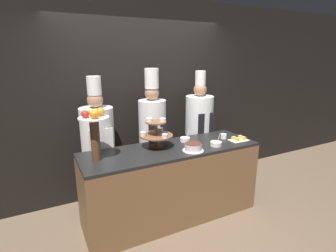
{
  "coord_description": "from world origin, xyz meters",
  "views": [
    {
      "loc": [
        -1.4,
        -2.3,
        2.0
      ],
      "look_at": [
        0.0,
        0.45,
        1.18
      ],
      "focal_mm": 28.0,
      "sensor_mm": 36.0,
      "label": 1
    }
  ],
  "objects_px": {
    "tiered_stand": "(156,133)",
    "chef_left": "(98,142)",
    "fruit_pedestal": "(95,128)",
    "cake_round": "(193,147)",
    "serving_bowl_far": "(185,139)",
    "chef_center_right": "(199,127)",
    "cup_white": "(224,136)",
    "serving_bowl_near": "(216,144)",
    "cake_square_tray": "(239,139)",
    "chef_center_left": "(152,131)"
  },
  "relations": [
    {
      "from": "tiered_stand",
      "to": "fruit_pedestal",
      "type": "xyz_separation_m",
      "value": [
        -0.74,
        -0.08,
        0.17
      ]
    },
    {
      "from": "serving_bowl_far",
      "to": "chef_center_right",
      "type": "height_order",
      "value": "chef_center_right"
    },
    {
      "from": "serving_bowl_near",
      "to": "chef_center_left",
      "type": "relative_size",
      "value": 0.08
    },
    {
      "from": "cup_white",
      "to": "serving_bowl_near",
      "type": "xyz_separation_m",
      "value": [
        -0.28,
        -0.2,
        -0.0
      ]
    },
    {
      "from": "serving_bowl_near",
      "to": "chef_left",
      "type": "bearing_deg",
      "value": 150.68
    },
    {
      "from": "tiered_stand",
      "to": "serving_bowl_far",
      "type": "bearing_deg",
      "value": 4.88
    },
    {
      "from": "cake_round",
      "to": "serving_bowl_near",
      "type": "xyz_separation_m",
      "value": [
        0.35,
        0.02,
        -0.02
      ]
    },
    {
      "from": "fruit_pedestal",
      "to": "chef_center_left",
      "type": "distance_m",
      "value": 1.05
    },
    {
      "from": "chef_left",
      "to": "chef_center_right",
      "type": "height_order",
      "value": "chef_center_right"
    },
    {
      "from": "serving_bowl_near",
      "to": "chef_left",
      "type": "relative_size",
      "value": 0.09
    },
    {
      "from": "cup_white",
      "to": "chef_center_left",
      "type": "height_order",
      "value": "chef_center_left"
    },
    {
      "from": "fruit_pedestal",
      "to": "chef_center_left",
      "type": "height_order",
      "value": "chef_center_left"
    },
    {
      "from": "chef_center_right",
      "to": "chef_left",
      "type": "bearing_deg",
      "value": -180.0
    },
    {
      "from": "cake_square_tray",
      "to": "chef_center_right",
      "type": "height_order",
      "value": "chef_center_right"
    },
    {
      "from": "cake_round",
      "to": "fruit_pedestal",
      "type": "bearing_deg",
      "value": 167.76
    },
    {
      "from": "serving_bowl_near",
      "to": "tiered_stand",
      "type": "bearing_deg",
      "value": 156.53
    },
    {
      "from": "fruit_pedestal",
      "to": "cup_white",
      "type": "height_order",
      "value": "fruit_pedestal"
    },
    {
      "from": "serving_bowl_far",
      "to": "cake_square_tray",
      "type": "bearing_deg",
      "value": -23.92
    },
    {
      "from": "cake_square_tray",
      "to": "fruit_pedestal",
      "type": "bearing_deg",
      "value": 174.62
    },
    {
      "from": "fruit_pedestal",
      "to": "serving_bowl_far",
      "type": "bearing_deg",
      "value": 5.75
    },
    {
      "from": "fruit_pedestal",
      "to": "chef_left",
      "type": "relative_size",
      "value": 0.32
    },
    {
      "from": "tiered_stand",
      "to": "cake_square_tray",
      "type": "relative_size",
      "value": 1.63
    },
    {
      "from": "chef_left",
      "to": "chef_center_left",
      "type": "bearing_deg",
      "value": 0.01
    },
    {
      "from": "fruit_pedestal",
      "to": "serving_bowl_far",
      "type": "distance_m",
      "value": 1.22
    },
    {
      "from": "cake_round",
      "to": "chef_center_right",
      "type": "bearing_deg",
      "value": 52.3
    },
    {
      "from": "serving_bowl_far",
      "to": "tiered_stand",
      "type": "bearing_deg",
      "value": -175.12
    },
    {
      "from": "fruit_pedestal",
      "to": "tiered_stand",
      "type": "bearing_deg",
      "value": 6.26
    },
    {
      "from": "tiered_stand",
      "to": "chef_left",
      "type": "distance_m",
      "value": 0.76
    },
    {
      "from": "fruit_pedestal",
      "to": "cake_square_tray",
      "type": "relative_size",
      "value": 2.25
    },
    {
      "from": "cup_white",
      "to": "chef_center_right",
      "type": "xyz_separation_m",
      "value": [
        -0.05,
        0.52,
        0.01
      ]
    },
    {
      "from": "tiered_stand",
      "to": "fruit_pedestal",
      "type": "distance_m",
      "value": 0.76
    },
    {
      "from": "serving_bowl_near",
      "to": "serving_bowl_far",
      "type": "relative_size",
      "value": 1.02
    },
    {
      "from": "cake_square_tray",
      "to": "chef_center_right",
      "type": "distance_m",
      "value": 0.7
    },
    {
      "from": "cup_white",
      "to": "cake_square_tray",
      "type": "bearing_deg",
      "value": -50.9
    },
    {
      "from": "cake_round",
      "to": "serving_bowl_near",
      "type": "distance_m",
      "value": 0.35
    },
    {
      "from": "chef_left",
      "to": "cup_white",
      "type": "bearing_deg",
      "value": -18.56
    },
    {
      "from": "serving_bowl_far",
      "to": "chef_center_left",
      "type": "xyz_separation_m",
      "value": [
        -0.29,
        0.39,
        0.05
      ]
    },
    {
      "from": "tiered_stand",
      "to": "cake_round",
      "type": "height_order",
      "value": "tiered_stand"
    },
    {
      "from": "cup_white",
      "to": "fruit_pedestal",
      "type": "bearing_deg",
      "value": 179.47
    },
    {
      "from": "tiered_stand",
      "to": "chef_center_left",
      "type": "distance_m",
      "value": 0.46
    },
    {
      "from": "tiered_stand",
      "to": "chef_left",
      "type": "xyz_separation_m",
      "value": [
        -0.61,
        0.43,
        -0.16
      ]
    },
    {
      "from": "cake_round",
      "to": "chef_center_left",
      "type": "distance_m",
      "value": 0.77
    },
    {
      "from": "chef_left",
      "to": "cake_square_tray",
      "type": "bearing_deg",
      "value": -21.93
    },
    {
      "from": "chef_left",
      "to": "chef_center_left",
      "type": "distance_m",
      "value": 0.75
    },
    {
      "from": "cake_round",
      "to": "chef_left",
      "type": "distance_m",
      "value": 1.2
    },
    {
      "from": "cake_square_tray",
      "to": "chef_left",
      "type": "xyz_separation_m",
      "value": [
        -1.69,
        0.68,
        0.01
      ]
    },
    {
      "from": "cup_white",
      "to": "chef_left",
      "type": "xyz_separation_m",
      "value": [
        -1.56,
        0.52,
        -0.01
      ]
    },
    {
      "from": "tiered_stand",
      "to": "chef_center_right",
      "type": "xyz_separation_m",
      "value": [
        0.9,
        0.43,
        -0.14
      ]
    },
    {
      "from": "cake_round",
      "to": "chef_left",
      "type": "height_order",
      "value": "chef_left"
    },
    {
      "from": "tiered_stand",
      "to": "fruit_pedestal",
      "type": "relative_size",
      "value": 0.72
    }
  ]
}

